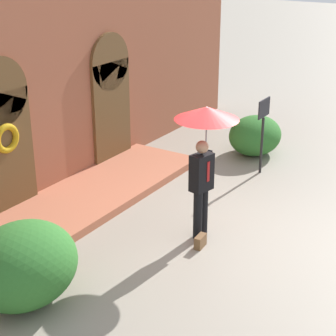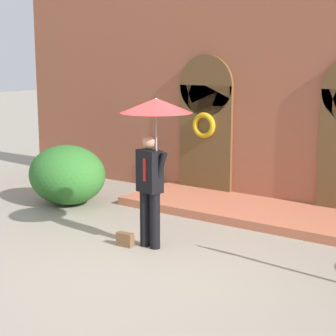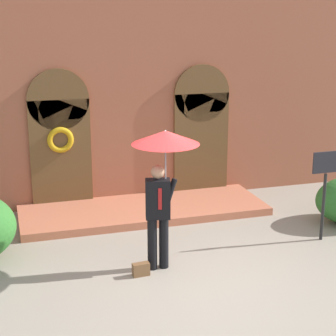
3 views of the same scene
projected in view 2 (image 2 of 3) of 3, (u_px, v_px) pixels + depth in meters
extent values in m
plane|color=gray|center=(156.00, 260.00, 8.34)|extent=(80.00, 80.00, 0.00)
cube|color=#9E563D|center=(282.00, 67.00, 11.16)|extent=(14.00, 0.50, 5.60)
cube|color=brown|center=(205.00, 141.00, 12.15)|extent=(1.30, 0.08, 2.40)
cylinder|color=brown|center=(206.00, 85.00, 11.92)|extent=(1.30, 0.08, 1.30)
torus|color=#C69314|center=(204.00, 125.00, 12.02)|extent=(0.56, 0.12, 0.56)
cube|color=#B56346|center=(251.00, 211.00, 10.75)|extent=(5.20, 1.80, 0.16)
cylinder|color=black|center=(145.00, 219.00, 8.89)|extent=(0.16, 0.16, 0.90)
cylinder|color=black|center=(155.00, 221.00, 8.77)|extent=(0.16, 0.16, 0.90)
cube|color=black|center=(150.00, 171.00, 8.68)|extent=(0.44, 0.32, 0.66)
cube|color=#A51919|center=(144.00, 170.00, 8.57)|extent=(0.06, 0.02, 0.36)
sphere|color=#A87A5B|center=(149.00, 142.00, 8.60)|extent=(0.22, 0.22, 0.22)
cylinder|color=black|center=(161.00, 166.00, 8.54)|extent=(0.22, 0.09, 0.46)
cylinder|color=gray|center=(156.00, 145.00, 8.53)|extent=(0.02, 0.02, 0.98)
cone|color=red|center=(156.00, 106.00, 8.42)|extent=(1.10, 1.10, 0.22)
cone|color=white|center=(156.00, 105.00, 8.41)|extent=(0.61, 0.61, 0.20)
cube|color=brown|center=(125.00, 239.00, 8.93)|extent=(0.29, 0.14, 0.22)
ellipsoid|color=#2D6B28|center=(67.00, 175.00, 11.50)|extent=(1.67, 1.44, 1.22)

